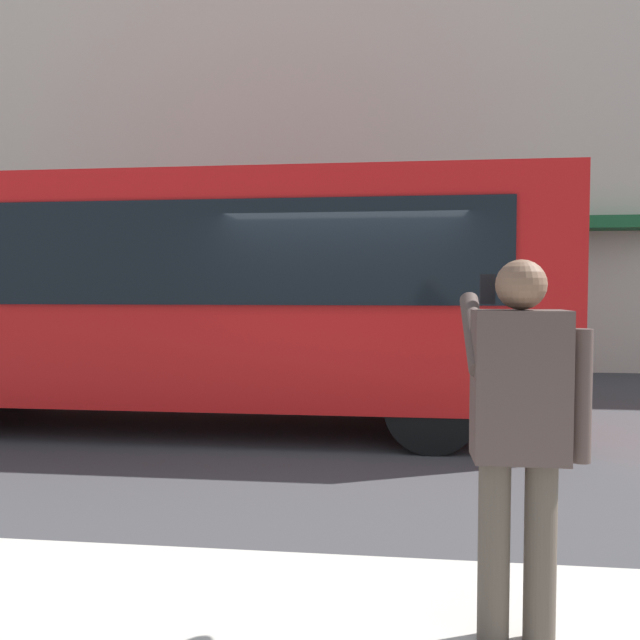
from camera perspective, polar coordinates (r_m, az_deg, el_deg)
name	(u,v)px	position (r m, az deg, el deg)	size (l,w,h in m)	color
ground_plane	(348,440)	(7.44, 2.48, -10.57)	(60.00, 60.00, 0.00)	#38383A
building_facade_far	(373,89)	(14.66, 4.68, 19.74)	(28.00, 1.55, 12.00)	beige
red_bus	(184,291)	(8.26, -11.95, 2.49)	(9.05, 2.54, 3.08)	red
pedestrian_photographer	(520,421)	(2.99, 17.27, -8.56)	(0.53, 0.52, 1.70)	#4C4238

